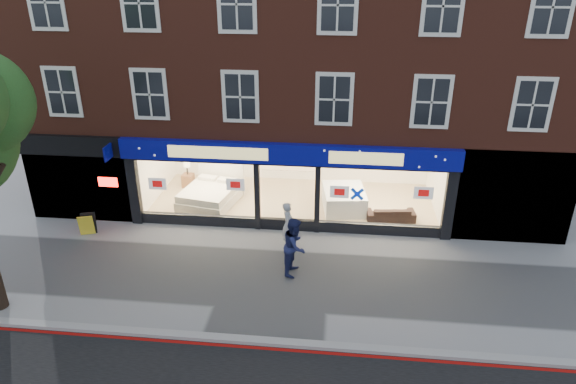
% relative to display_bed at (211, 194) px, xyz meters
% --- Properties ---
extents(ground, '(120.00, 120.00, 0.00)m').
position_rel_display_bed_xyz_m(ground, '(3.18, -4.74, -0.47)').
color(ground, gray).
rests_on(ground, ground).
extents(kerb_line, '(60.00, 0.10, 0.01)m').
position_rel_display_bed_xyz_m(kerb_line, '(3.18, -7.84, -0.46)').
color(kerb_line, '#8C0A07').
rests_on(kerb_line, ground).
extents(kerb_stone, '(60.00, 0.25, 0.12)m').
position_rel_display_bed_xyz_m(kerb_stone, '(3.18, -7.64, -0.41)').
color(kerb_stone, gray).
rests_on(kerb_stone, ground).
extents(showroom_floor, '(11.00, 4.50, 0.10)m').
position_rel_display_bed_xyz_m(showroom_floor, '(3.18, 0.51, -0.42)').
color(showroom_floor, tan).
rests_on(showroom_floor, ground).
extents(building, '(19.00, 8.26, 10.30)m').
position_rel_display_bed_xyz_m(building, '(3.17, 2.20, 6.20)').
color(building, '#5E291D').
rests_on(building, ground).
extents(display_bed, '(2.34, 2.66, 1.33)m').
position_rel_display_bed_xyz_m(display_bed, '(0.00, 0.00, 0.00)').
color(display_bed, beige).
rests_on(display_bed, showroom_floor).
extents(bedside_table, '(0.47, 0.47, 0.55)m').
position_rel_display_bed_xyz_m(bedside_table, '(-1.32, 1.41, -0.09)').
color(bedside_table, brown).
rests_on(bedside_table, showroom_floor).
extents(mattress_stack, '(1.76, 2.11, 0.76)m').
position_rel_display_bed_xyz_m(mattress_stack, '(5.17, 0.06, 0.01)').
color(mattress_stack, silver).
rests_on(mattress_stack, showroom_floor).
extents(sofa, '(1.81, 0.89, 0.51)m').
position_rel_display_bed_xyz_m(sofa, '(6.88, -0.73, -0.11)').
color(sofa, black).
rests_on(sofa, showroom_floor).
extents(a_board, '(0.58, 0.47, 0.78)m').
position_rel_display_bed_xyz_m(a_board, '(-3.72, -2.76, -0.08)').
color(a_board, yellow).
rests_on(a_board, ground).
extents(pedestrian_grey, '(0.43, 0.61, 1.59)m').
position_rel_display_bed_xyz_m(pedestrian_grey, '(3.33, -2.78, 0.33)').
color(pedestrian_grey, '#A2A4AA').
rests_on(pedestrian_grey, ground).
extents(pedestrian_blue, '(0.84, 1.01, 1.85)m').
position_rel_display_bed_xyz_m(pedestrian_blue, '(3.71, -4.34, 0.46)').
color(pedestrian_blue, '#1A1E49').
rests_on(pedestrian_blue, ground).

